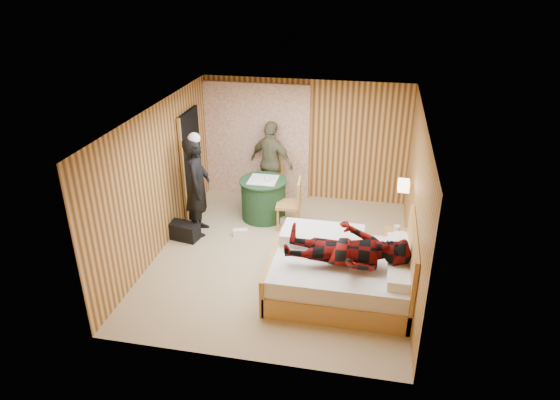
% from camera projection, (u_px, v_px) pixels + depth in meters
% --- Properties ---
extents(floor, '(4.20, 5.00, 0.01)m').
position_uv_depth(floor, '(281.00, 256.00, 8.54)').
color(floor, tan).
rests_on(floor, ground).
extents(ceiling, '(4.20, 5.00, 0.01)m').
position_uv_depth(ceiling, '(282.00, 114.00, 7.46)').
color(ceiling, silver).
rests_on(ceiling, wall_back).
extents(wall_back, '(4.20, 0.02, 2.50)m').
position_uv_depth(wall_back, '(305.00, 140.00, 10.21)').
color(wall_back, tan).
rests_on(wall_back, floor).
extents(wall_left, '(0.02, 5.00, 2.50)m').
position_uv_depth(wall_left, '(159.00, 180.00, 8.37)').
color(wall_left, tan).
rests_on(wall_left, floor).
extents(wall_right, '(0.02, 5.00, 2.50)m').
position_uv_depth(wall_right, '(416.00, 201.00, 7.63)').
color(wall_right, tan).
rests_on(wall_right, floor).
extents(curtain, '(2.20, 0.08, 2.40)m').
position_uv_depth(curtain, '(257.00, 141.00, 10.34)').
color(curtain, white).
rests_on(curtain, floor).
extents(doorway, '(0.06, 0.90, 2.05)m').
position_uv_depth(doorway, '(192.00, 163.00, 9.70)').
color(doorway, black).
rests_on(doorway, floor).
extents(wall_lamp, '(0.26, 0.24, 0.16)m').
position_uv_depth(wall_lamp, '(404.00, 185.00, 8.03)').
color(wall_lamp, gold).
rests_on(wall_lamp, wall_right).
extents(bed, '(2.15, 1.70, 1.17)m').
position_uv_depth(bed, '(344.00, 272.00, 7.50)').
color(bed, tan).
rests_on(bed, floor).
extents(nightstand, '(0.40, 0.54, 0.52)m').
position_uv_depth(nightstand, '(395.00, 247.00, 8.29)').
color(nightstand, tan).
rests_on(nightstand, floor).
extents(round_table, '(0.91, 0.91, 0.81)m').
position_uv_depth(round_table, '(263.00, 199.00, 9.67)').
color(round_table, '#204728').
rests_on(round_table, floor).
extents(chair_far, '(0.46, 0.46, 0.93)m').
position_uv_depth(chair_far, '(272.00, 178.00, 10.24)').
color(chair_far, tan).
rests_on(chair_far, floor).
extents(chair_near, '(0.48, 0.48, 0.97)m').
position_uv_depth(chair_near, '(293.00, 200.00, 9.23)').
color(chair_near, tan).
rests_on(chair_near, floor).
extents(duffel_bag, '(0.59, 0.39, 0.31)m').
position_uv_depth(duffel_bag, '(184.00, 231.00, 9.02)').
color(duffel_bag, black).
rests_on(duffel_bag, floor).
extents(sneaker_left, '(0.29, 0.19, 0.12)m').
position_uv_depth(sneaker_left, '(240.00, 232.00, 9.17)').
color(sneaker_left, white).
rests_on(sneaker_left, floor).
extents(sneaker_right, '(0.30, 0.20, 0.12)m').
position_uv_depth(sneaker_right, '(280.00, 219.00, 9.62)').
color(sneaker_right, white).
rests_on(sneaker_right, floor).
extents(woman_standing, '(0.55, 0.74, 1.84)m').
position_uv_depth(woman_standing, '(198.00, 186.00, 8.93)').
color(woman_standing, black).
rests_on(woman_standing, floor).
extents(man_at_table, '(1.09, 0.79, 1.72)m').
position_uv_depth(man_at_table, '(272.00, 163.00, 10.15)').
color(man_at_table, '#6C6A48').
rests_on(man_at_table, floor).
extents(man_on_bed, '(0.86, 0.67, 1.77)m').
position_uv_depth(man_on_bed, '(348.00, 241.00, 7.00)').
color(man_on_bed, '#5F0A09').
rests_on(man_on_bed, bed).
extents(book_lower, '(0.24, 0.27, 0.02)m').
position_uv_depth(book_lower, '(396.00, 235.00, 8.13)').
color(book_lower, white).
rests_on(book_lower, nightstand).
extents(book_upper, '(0.19, 0.25, 0.02)m').
position_uv_depth(book_upper, '(397.00, 234.00, 8.12)').
color(book_upper, white).
rests_on(book_upper, nightstand).
extents(cup_nightstand, '(0.12, 0.12, 0.09)m').
position_uv_depth(cup_nightstand, '(396.00, 228.00, 8.28)').
color(cup_nightstand, white).
rests_on(cup_nightstand, nightstand).
extents(cup_table, '(0.16, 0.16, 0.10)m').
position_uv_depth(cup_table, '(268.00, 179.00, 9.41)').
color(cup_table, white).
rests_on(cup_table, round_table).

